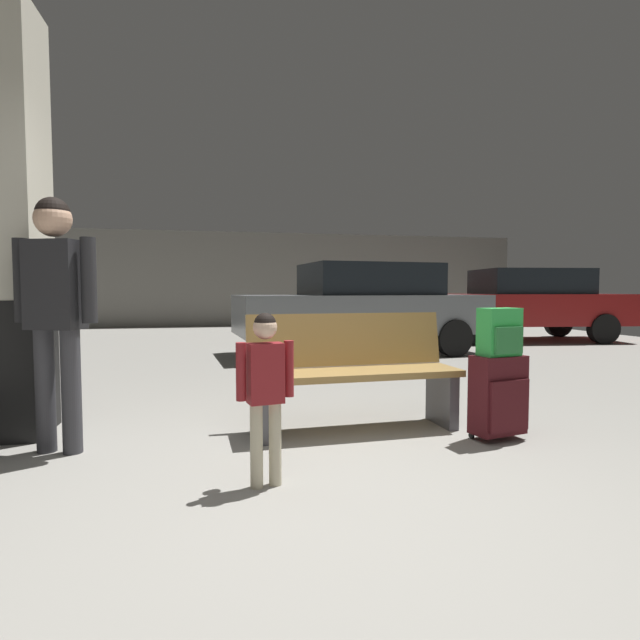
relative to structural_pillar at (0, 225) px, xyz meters
The scene contains 10 objects.
ground_plane 3.42m from the structural_pillar, 48.39° to the left, with size 18.00×18.00×0.10m, color gray.
garage_back_wall 11.31m from the structural_pillar, 79.74° to the left, with size 18.00×0.12×2.80m, color slate.
structural_pillar is the anchor object (origin of this frame).
bench 2.80m from the structural_pillar, ahead, with size 1.63×0.61×0.89m.
suitcase 3.80m from the structural_pillar, 13.56° to the right, with size 0.41×0.30×0.60m.
backpack_bright 3.68m from the structural_pillar, 13.57° to the right, with size 0.30×0.23×0.34m.
child 2.44m from the structural_pillar, 37.42° to the right, with size 0.32×0.19×0.95m.
adult 0.88m from the structural_pillar, 45.72° to the right, with size 0.54×0.30×1.67m.
parked_car_side 9.64m from the structural_pillar, 34.63° to the left, with size 4.27×2.16×1.51m.
parked_car_near 5.68m from the structural_pillar, 45.85° to the left, with size 4.25×2.11×1.51m.
Camera 1 is at (-0.48, -2.31, 1.07)m, focal length 28.02 mm.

